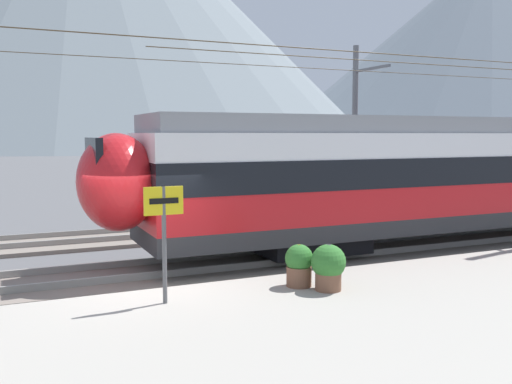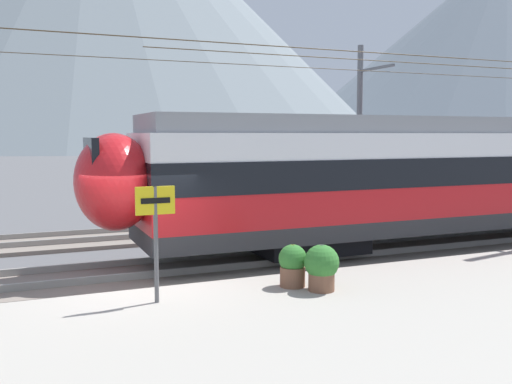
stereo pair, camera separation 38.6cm
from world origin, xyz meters
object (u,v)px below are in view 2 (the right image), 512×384
(potted_plant_platform_edge, at_px, (322,265))
(potted_plant_by_shelter, at_px, (293,264))
(catenary_mast_far_side, at_px, (362,124))
(platform_sign, at_px, (155,218))
(train_near_platform, at_px, (494,172))

(potted_plant_platform_edge, height_order, potted_plant_by_shelter, potted_plant_platform_edge)
(potted_plant_platform_edge, bearing_deg, catenary_mast_far_side, 53.72)
(platform_sign, distance_m, potted_plant_platform_edge, 3.31)
(potted_plant_platform_edge, bearing_deg, train_near_platform, 25.16)
(platform_sign, height_order, potted_plant_platform_edge, platform_sign)
(train_near_platform, xyz_separation_m, potted_plant_platform_edge, (-8.26, -3.88, -1.36))
(train_near_platform, height_order, catenary_mast_far_side, catenary_mast_far_side)
(catenary_mast_far_side, height_order, potted_plant_platform_edge, catenary_mast_far_side)
(train_near_platform, relative_size, potted_plant_platform_edge, 27.38)
(catenary_mast_far_side, xyz_separation_m, potted_plant_platform_edge, (-7.96, -10.84, -2.92))
(catenary_mast_far_side, distance_m, potted_plant_platform_edge, 13.76)
(train_near_platform, bearing_deg, platform_sign, -163.27)
(platform_sign, xyz_separation_m, potted_plant_platform_edge, (3.11, -0.46, -1.04))
(train_near_platform, xyz_separation_m, catenary_mast_far_side, (-0.30, 6.96, 1.56))
(catenary_mast_far_side, xyz_separation_m, potted_plant_by_shelter, (-8.34, -10.35, -2.97))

